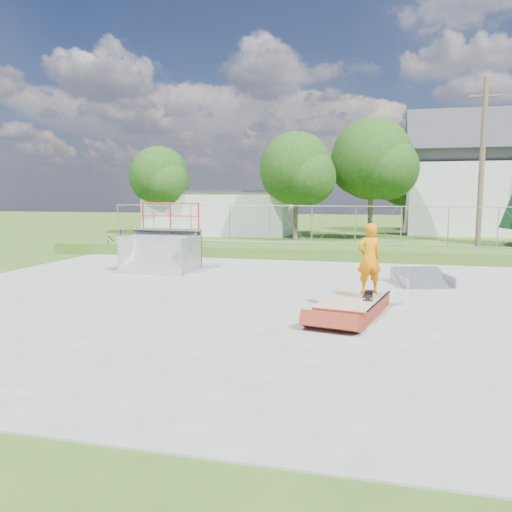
{
  "coord_description": "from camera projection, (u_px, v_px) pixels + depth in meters",
  "views": [
    {
      "loc": [
        3.0,
        -12.71,
        2.79
      ],
      "look_at": [
        -0.28,
        0.69,
        1.1
      ],
      "focal_mm": 35.0,
      "sensor_mm": 36.0,
      "label": 1
    }
  ],
  "objects": [
    {
      "name": "tree_back_mid",
      "position": [
        409.0,
        184.0,
        38.49
      ],
      "size": [
        4.08,
        3.84,
        5.7
      ],
      "color": "brown",
      "rests_on": "ground"
    },
    {
      "name": "gable_house",
      "position": [
        465.0,
        180.0,
        35.78
      ],
      "size": [
        8.4,
        6.08,
        8.94
      ],
      "color": "silver",
      "rests_on": "ground"
    },
    {
      "name": "grind_box",
      "position": [
        353.0,
        306.0,
        11.76
      ],
      "size": [
        1.7,
        2.71,
        0.37
      ],
      "rotation": [
        0.0,
        0.0,
        -0.2
      ],
      "color": "maroon",
      "rests_on": "concrete_pad"
    },
    {
      "name": "tree_left_near",
      "position": [
        299.0,
        171.0,
        30.39
      ],
      "size": [
        4.76,
        4.48,
        6.65
      ],
      "color": "brown",
      "rests_on": "ground"
    },
    {
      "name": "tree_left_far",
      "position": [
        161.0,
        178.0,
        34.74
      ],
      "size": [
        4.42,
        4.16,
        6.18
      ],
      "color": "brown",
      "rests_on": "ground"
    },
    {
      "name": "tree_center",
      "position": [
        376.0,
        162.0,
        31.15
      ],
      "size": [
        5.44,
        5.12,
        7.6
      ],
      "color": "brown",
      "rests_on": "ground"
    },
    {
      "name": "quarter_pipe",
      "position": [
        159.0,
        238.0,
        18.09
      ],
      "size": [
        2.57,
        2.2,
        2.5
      ],
      "primitive_type": null,
      "rotation": [
        0.0,
        0.0,
        -0.03
      ],
      "color": "gray",
      "rests_on": "concrete_pad"
    },
    {
      "name": "chain_link_fence",
      "position": [
        312.0,
        225.0,
        23.26
      ],
      "size": [
        20.0,
        0.06,
        1.8
      ],
      "primitive_type": null,
      "color": "gray",
      "rests_on": "grass_berm"
    },
    {
      "name": "flat_bank_ramp",
      "position": [
        422.0,
        279.0,
        15.35
      ],
      "size": [
        1.92,
        1.99,
        0.46
      ],
      "primitive_type": null,
      "rotation": [
        0.0,
        0.0,
        0.3
      ],
      "color": "gray",
      "rests_on": "concrete_pad"
    },
    {
      "name": "skater",
      "position": [
        369.0,
        261.0,
        11.67
      ],
      "size": [
        0.72,
        0.62,
        1.65
      ],
      "primitive_type": "imported",
      "rotation": [
        0.0,
        0.0,
        3.6
      ],
      "color": "orange",
      "rests_on": "grind_box"
    },
    {
      "name": "ground",
      "position": [
        260.0,
        300.0,
        13.31
      ],
      "size": [
        120.0,
        120.0,
        0.0
      ],
      "primitive_type": "plane",
      "color": "#335819",
      "rests_on": "ground"
    },
    {
      "name": "concrete_pad",
      "position": [
        260.0,
        299.0,
        13.3
      ],
      "size": [
        20.0,
        16.0,
        0.04
      ],
      "primitive_type": "cube",
      "color": "gray",
      "rests_on": "ground"
    },
    {
      "name": "utility_pole",
      "position": [
        482.0,
        168.0,
        22.61
      ],
      "size": [
        0.24,
        0.24,
        8.0
      ],
      "primitive_type": "cylinder",
      "color": "brown",
      "rests_on": "ground"
    },
    {
      "name": "concrete_stairs",
      "position": [
        128.0,
        246.0,
        23.65
      ],
      "size": [
        1.5,
        1.6,
        0.8
      ],
      "primitive_type": null,
      "color": "gray",
      "rests_on": "ground"
    },
    {
      "name": "skateboard",
      "position": [
        368.0,
        296.0,
        11.78
      ],
      "size": [
        0.22,
        0.8,
        0.13
      ],
      "primitive_type": "cube",
      "rotation": [
        0.14,
        0.0,
        0.0
      ],
      "color": "black",
      "rests_on": "grind_box"
    },
    {
      "name": "grass_berm",
      "position": [
        309.0,
        252.0,
        22.43
      ],
      "size": [
        24.0,
        3.0,
        0.5
      ],
      "primitive_type": "cube",
      "color": "#335819",
      "rests_on": "ground"
    },
    {
      "name": "utility_building_flat",
      "position": [
        223.0,
        213.0,
        36.22
      ],
      "size": [
        10.0,
        6.0,
        3.0
      ],
      "primitive_type": "cube",
      "color": "silver",
      "rests_on": "ground"
    }
  ]
}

